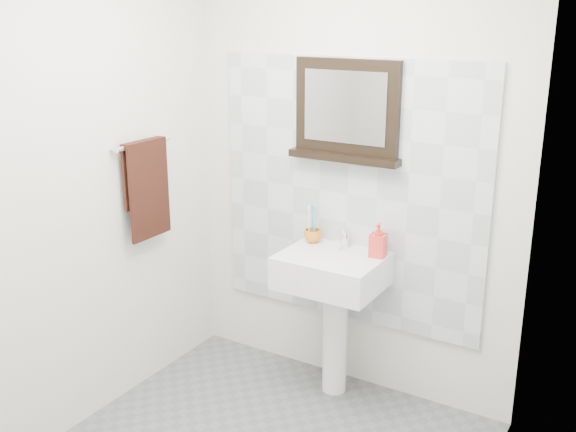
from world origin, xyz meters
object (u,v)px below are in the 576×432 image
object	(u,v)px
toothbrush_cup	(313,236)
soap_dispenser	(378,240)
pedestal_sink	(332,286)
hand_towel	(147,182)
framed_mirror	(347,113)

from	to	relation	value
toothbrush_cup	soap_dispenser	xyz separation A→B (m)	(0.41, -0.02, 0.06)
soap_dispenser	toothbrush_cup	bearing A→B (deg)	171.69
pedestal_sink	soap_dispenser	xyz separation A→B (m)	(0.22, 0.10, 0.28)
pedestal_sink	hand_towel	bearing A→B (deg)	-157.73
pedestal_sink	toothbrush_cup	world-z (taller)	pedestal_sink
framed_mirror	hand_towel	distance (m)	1.16
pedestal_sink	hand_towel	distance (m)	1.18
toothbrush_cup	hand_towel	distance (m)	0.98
framed_mirror	soap_dispenser	bearing A→B (deg)	-19.00
toothbrush_cup	soap_dispenser	world-z (taller)	soap_dispenser
pedestal_sink	framed_mirror	distance (m)	0.95
toothbrush_cup	soap_dispenser	bearing A→B (deg)	-2.43
framed_mirror	hand_towel	bearing A→B (deg)	-148.06
hand_towel	framed_mirror	bearing A→B (deg)	31.94
framed_mirror	hand_towel	world-z (taller)	framed_mirror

